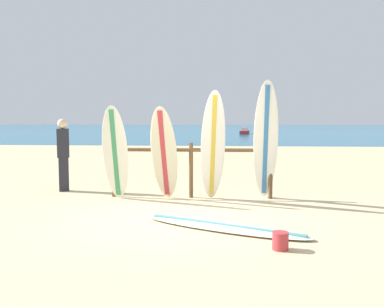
# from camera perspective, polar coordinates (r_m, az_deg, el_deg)

# --- Properties ---
(ground_plane) EXTENTS (120.00, 120.00, 0.00)m
(ground_plane) POSITION_cam_1_polar(r_m,az_deg,el_deg) (7.08, -2.49, -9.07)
(ground_plane) COLOR #D3BC8C
(ocean_water) EXTENTS (120.00, 80.00, 0.01)m
(ocean_water) POSITION_cam_1_polar(r_m,az_deg,el_deg) (64.85, 3.31, 3.52)
(ocean_water) COLOR #196B93
(ocean_water) RESTS_ON ground
(surfboard_rack) EXTENTS (3.51, 0.09, 1.19)m
(surfboard_rack) POSITION_cam_1_polar(r_m,az_deg,el_deg) (8.70, -0.14, -1.13)
(surfboard_rack) COLOR brown
(surfboard_rack) RESTS_ON ground
(surfboard_leaning_far_left) EXTENTS (0.56, 0.55, 1.99)m
(surfboard_leaning_far_left) POSITION_cam_1_polar(r_m,az_deg,el_deg) (8.55, -10.79, 0.05)
(surfboard_leaning_far_left) COLOR white
(surfboard_leaning_far_left) RESTS_ON ground
(surfboard_leaning_left) EXTENTS (0.67, 0.66, 1.97)m
(surfboard_leaning_left) POSITION_cam_1_polar(r_m,az_deg,el_deg) (8.45, -3.98, 0.01)
(surfboard_leaning_left) COLOR beige
(surfboard_leaning_left) RESTS_ON ground
(surfboard_leaning_center_left) EXTENTS (0.59, 0.82, 2.28)m
(surfboard_leaning_center_left) POSITION_cam_1_polar(r_m,az_deg,el_deg) (8.29, 2.98, 0.99)
(surfboard_leaning_center_left) COLOR white
(surfboard_leaning_center_left) RESTS_ON ground
(surfboard_leaning_center) EXTENTS (0.55, 0.94, 2.48)m
(surfboard_leaning_center) POSITION_cam_1_polar(r_m,az_deg,el_deg) (8.44, 10.37, 1.66)
(surfboard_leaning_center) COLOR white
(surfboard_leaning_center) RESTS_ON ground
(surfboard_lying_on_sand) EXTENTS (2.76, 1.66, 0.08)m
(surfboard_lying_on_sand) POSITION_cam_1_polar(r_m,az_deg,el_deg) (6.41, 4.53, -10.26)
(surfboard_lying_on_sand) COLOR white
(surfboard_lying_on_sand) RESTS_ON ground
(beachgoer_standing) EXTENTS (0.32, 0.26, 1.71)m
(beachgoer_standing) POSITION_cam_1_polar(r_m,az_deg,el_deg) (9.93, -17.74, 0.27)
(beachgoer_standing) COLOR #26262D
(beachgoer_standing) RESTS_ON ground
(small_boat_offshore) EXTENTS (1.22, 2.78, 0.71)m
(small_boat_offshore) POSITION_cam_1_polar(r_m,az_deg,el_deg) (44.04, 7.44, 3.09)
(small_boat_offshore) COLOR #B22D28
(small_boat_offshore) RESTS_ON ocean_water
(sand_bucket) EXTENTS (0.21, 0.21, 0.24)m
(sand_bucket) POSITION_cam_1_polar(r_m,az_deg,el_deg) (5.53, 12.38, -11.97)
(sand_bucket) COLOR #B73338
(sand_bucket) RESTS_ON ground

